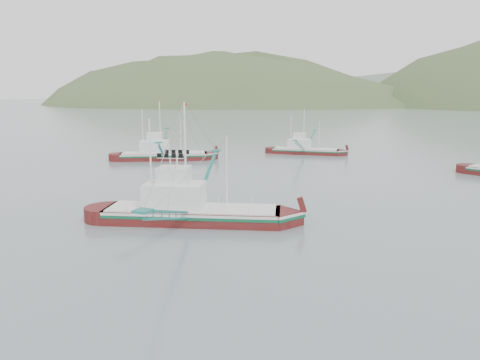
% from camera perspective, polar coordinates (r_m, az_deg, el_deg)
% --- Properties ---
extents(ground, '(1200.00, 1200.00, 0.00)m').
position_cam_1_polar(ground, '(42.88, -3.24, -5.58)').
color(ground, slate).
rests_on(ground, ground).
extents(main_boat, '(16.88, 28.77, 11.98)m').
position_cam_1_polar(main_boat, '(43.65, -6.08, -2.15)').
color(main_boat, '#4A0D0C').
rests_on(main_boat, ground).
extents(bg_boat_far, '(13.05, 23.02, 9.35)m').
position_cam_1_polar(bg_boat_far, '(92.27, 7.90, 4.03)').
color(bg_boat_far, '#4A0D0C').
rests_on(bg_boat_far, ground).
extents(bg_boat_left, '(18.08, 25.54, 11.19)m').
position_cam_1_polar(bg_boat_left, '(84.49, -9.37, 4.02)').
color(bg_boat_left, '#4A0D0C').
rests_on(bg_boat_left, ground).
extents(headland_left, '(448.00, 308.00, 210.00)m').
position_cam_1_polar(headland_left, '(443.81, -2.97, 9.20)').
color(headland_left, '#40562C').
rests_on(headland_left, ground).
extents(ridge_distant, '(960.00, 400.00, 240.00)m').
position_cam_1_polar(ridge_distant, '(596.88, 25.06, 8.61)').
color(ridge_distant, slate).
rests_on(ridge_distant, ground).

